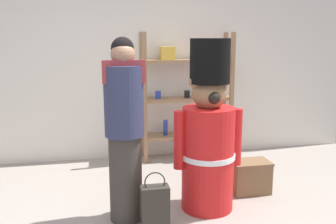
{
  "coord_description": "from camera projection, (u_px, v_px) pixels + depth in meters",
  "views": [
    {
      "loc": [
        -0.59,
        -2.96,
        1.67
      ],
      "look_at": [
        0.08,
        0.31,
        1.0
      ],
      "focal_mm": 39.69,
      "sensor_mm": 36.0,
      "label": 1
    }
  ],
  "objects": [
    {
      "name": "shopping_bag",
      "position": [
        155.0,
        207.0,
        3.27
      ],
      "size": [
        0.25,
        0.13,
        0.53
      ],
      "color": "#332D28",
      "rests_on": "ground_plane"
    },
    {
      "name": "teddy_bear_guard",
      "position": [
        208.0,
        137.0,
        3.58
      ],
      "size": [
        0.68,
        0.53,
        1.67
      ],
      "color": "red",
      "rests_on": "ground_plane"
    },
    {
      "name": "merchandise_shelf",
      "position": [
        186.0,
        95.0,
        5.15
      ],
      "size": [
        1.26,
        0.35,
        1.75
      ],
      "color": "#93704C",
      "rests_on": "ground_plane"
    },
    {
      "name": "back_wall",
      "position": [
        135.0,
        65.0,
        5.15
      ],
      "size": [
        6.4,
        0.12,
        2.6
      ],
      "primitive_type": "cube",
      "color": "silver",
      "rests_on": "ground_plane"
    },
    {
      "name": "display_crate",
      "position": [
        250.0,
        177.0,
        4.06
      ],
      "size": [
        0.42,
        0.29,
        0.35
      ],
      "color": "brown",
      "rests_on": "ground_plane"
    },
    {
      "name": "person_shopper",
      "position": [
        125.0,
        129.0,
        3.32
      ],
      "size": [
        0.37,
        0.35,
        1.68
      ],
      "color": "#38332D",
      "rests_on": "ground_plane"
    }
  ]
}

